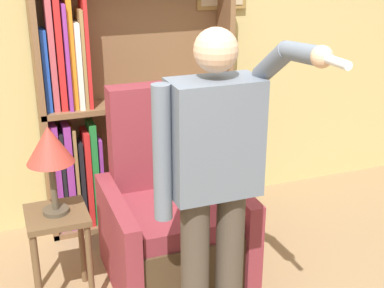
{
  "coord_description": "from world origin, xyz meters",
  "views": [
    {
      "loc": [
        -0.86,
        -1.86,
        2.11
      ],
      "look_at": [
        0.09,
        0.67,
        1.06
      ],
      "focal_mm": 50.0,
      "sensor_mm": 36.0,
      "label": 1
    }
  ],
  "objects_px": {
    "armchair": "(171,220)",
    "table_lamp": "(49,148)",
    "bookcase": "(111,111)",
    "person_standing": "(214,177)",
    "side_table": "(58,233)"
  },
  "relations": [
    {
      "from": "bookcase",
      "to": "armchair",
      "type": "xyz_separation_m",
      "value": [
        0.19,
        -0.81,
        -0.53
      ]
    },
    {
      "from": "bookcase",
      "to": "table_lamp",
      "type": "bearing_deg",
      "value": -121.64
    },
    {
      "from": "bookcase",
      "to": "person_standing",
      "type": "xyz_separation_m",
      "value": [
        0.18,
        -1.52,
        0.09
      ]
    },
    {
      "from": "armchair",
      "to": "side_table",
      "type": "height_order",
      "value": "armchair"
    },
    {
      "from": "person_standing",
      "to": "armchair",
      "type": "bearing_deg",
      "value": 89.37
    },
    {
      "from": "armchair",
      "to": "bookcase",
      "type": "bearing_deg",
      "value": 102.99
    },
    {
      "from": "person_standing",
      "to": "bookcase",
      "type": "bearing_deg",
      "value": 96.71
    },
    {
      "from": "armchair",
      "to": "table_lamp",
      "type": "relative_size",
      "value": 2.33
    },
    {
      "from": "person_standing",
      "to": "side_table",
      "type": "bearing_deg",
      "value": 137.95
    },
    {
      "from": "armchair",
      "to": "person_standing",
      "type": "xyz_separation_m",
      "value": [
        -0.01,
        -0.71,
        0.62
      ]
    },
    {
      "from": "person_standing",
      "to": "side_table",
      "type": "distance_m",
      "value": 1.1
    },
    {
      "from": "bookcase",
      "to": "armchair",
      "type": "bearing_deg",
      "value": -77.01
    },
    {
      "from": "person_standing",
      "to": "table_lamp",
      "type": "xyz_separation_m",
      "value": [
        -0.72,
        0.65,
        0.02
      ]
    },
    {
      "from": "armchair",
      "to": "side_table",
      "type": "distance_m",
      "value": 0.74
    },
    {
      "from": "table_lamp",
      "to": "person_standing",
      "type": "bearing_deg",
      "value": -42.05
    }
  ]
}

